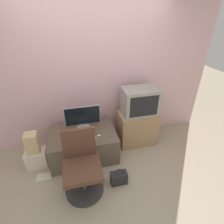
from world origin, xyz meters
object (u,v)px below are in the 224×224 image
at_px(keyboard, 85,139).
at_px(mouse, 99,136).
at_px(main_monitor, 83,118).
at_px(cardboard_box_lower, 37,158).
at_px(office_chair, 82,167).
at_px(handbag, 119,178).
at_px(crt_tv, 140,101).
at_px(book, 44,177).

xyz_separation_m(keyboard, mouse, (0.23, 0.01, 0.01)).
height_order(main_monitor, cardboard_box_lower, main_monitor).
distance_m(main_monitor, cardboard_box_lower, 1.02).
relative_size(mouse, office_chair, 0.07).
height_order(main_monitor, handbag, main_monitor).
height_order(mouse, crt_tv, crt_tv).
bearing_deg(mouse, cardboard_box_lower, 174.48).
xyz_separation_m(cardboard_box_lower, book, (0.12, -0.30, -0.14)).
bearing_deg(book, cardboard_box_lower, 112.07).
bearing_deg(office_chair, mouse, 57.25).
xyz_separation_m(main_monitor, book, (-0.71, -0.50, -0.69)).
xyz_separation_m(mouse, book, (-0.93, -0.20, -0.50)).
xyz_separation_m(main_monitor, mouse, (0.22, -0.31, -0.19)).
height_order(main_monitor, book, main_monitor).
relative_size(mouse, book, 0.29).
height_order(mouse, handbag, mouse).
bearing_deg(crt_tv, cardboard_box_lower, -172.96).
bearing_deg(book, mouse, 11.94).
bearing_deg(crt_tv, book, -163.14).
bearing_deg(crt_tv, mouse, -157.83).
relative_size(mouse, handbag, 0.22).
bearing_deg(keyboard, crt_tv, 18.26).
bearing_deg(keyboard, book, -165.27).
height_order(keyboard, crt_tv, crt_tv).
relative_size(office_chair, handbag, 3.24).
xyz_separation_m(keyboard, cardboard_box_lower, (-0.82, 0.11, -0.35)).
relative_size(office_chair, cardboard_box_lower, 2.80).
bearing_deg(main_monitor, office_chair, -97.80).
relative_size(main_monitor, handbag, 2.10).
height_order(office_chair, cardboard_box_lower, office_chair).
bearing_deg(office_chair, main_monitor, 82.20).
relative_size(crt_tv, book, 2.73).
height_order(handbag, book, handbag).
relative_size(main_monitor, mouse, 9.38).
bearing_deg(crt_tv, handbag, -124.82).
xyz_separation_m(crt_tv, office_chair, (-1.14, -0.84, -0.47)).
distance_m(keyboard, cardboard_box_lower, 0.90).
distance_m(main_monitor, office_chair, 0.87).
bearing_deg(book, office_chair, -27.80).
distance_m(crt_tv, office_chair, 1.50).
bearing_deg(office_chair, keyboard, 78.45).
bearing_deg(keyboard, main_monitor, 88.21).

